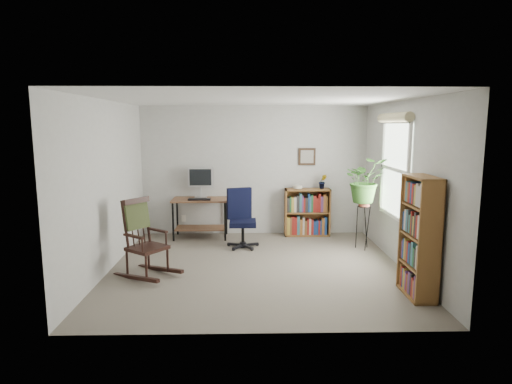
{
  "coord_description": "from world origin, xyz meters",
  "views": [
    {
      "loc": [
        -0.14,
        -5.98,
        2.05
      ],
      "look_at": [
        0.0,
        0.4,
        1.05
      ],
      "focal_mm": 30.0,
      "sensor_mm": 36.0,
      "label": 1
    }
  ],
  "objects_px": {
    "rocking_chair": "(147,237)",
    "tall_bookshelf": "(419,237)",
    "desk": "(201,218)",
    "low_bookshelf": "(307,212)",
    "office_chair": "(243,218)"
  },
  "relations": [
    {
      "from": "office_chair",
      "to": "tall_bookshelf",
      "type": "xyz_separation_m",
      "value": [
        2.13,
        -2.11,
        0.23
      ]
    },
    {
      "from": "low_bookshelf",
      "to": "tall_bookshelf",
      "type": "distance_m",
      "value": 3.05
    },
    {
      "from": "office_chair",
      "to": "tall_bookshelf",
      "type": "distance_m",
      "value": 3.0
    },
    {
      "from": "low_bookshelf",
      "to": "tall_bookshelf",
      "type": "xyz_separation_m",
      "value": [
        0.93,
        -2.89,
        0.29
      ]
    },
    {
      "from": "tall_bookshelf",
      "to": "desk",
      "type": "bearing_deg",
      "value": 136.37
    },
    {
      "from": "office_chair",
      "to": "low_bookshelf",
      "type": "height_order",
      "value": "office_chair"
    },
    {
      "from": "office_chair",
      "to": "rocking_chair",
      "type": "bearing_deg",
      "value": -151.45
    },
    {
      "from": "desk",
      "to": "low_bookshelf",
      "type": "xyz_separation_m",
      "value": [
        1.98,
        0.12,
        0.08
      ]
    },
    {
      "from": "rocking_chair",
      "to": "tall_bookshelf",
      "type": "bearing_deg",
      "value": -65.68
    },
    {
      "from": "office_chair",
      "to": "tall_bookshelf",
      "type": "bearing_deg",
      "value": -62.46
    },
    {
      "from": "office_chair",
      "to": "low_bookshelf",
      "type": "bearing_deg",
      "value": 15.55
    },
    {
      "from": "low_bookshelf",
      "to": "rocking_chair",
      "type": "bearing_deg",
      "value": -139.37
    },
    {
      "from": "office_chair",
      "to": "low_bookshelf",
      "type": "relative_size",
      "value": 1.14
    },
    {
      "from": "rocking_chair",
      "to": "tall_bookshelf",
      "type": "distance_m",
      "value": 3.51
    },
    {
      "from": "office_chair",
      "to": "rocking_chair",
      "type": "height_order",
      "value": "rocking_chair"
    }
  ]
}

